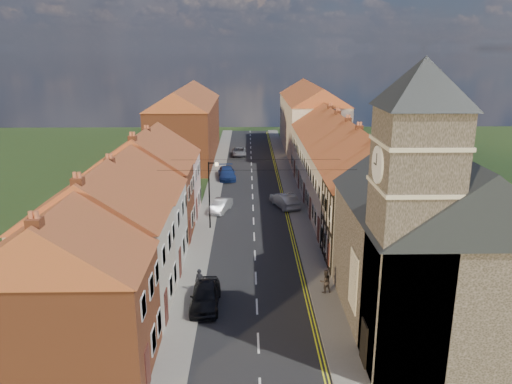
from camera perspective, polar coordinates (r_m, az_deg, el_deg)
The scene contains 26 objects.
ground at distance 26.79m, azimuth 0.36°, elevation -19.22°, with size 160.00×160.00×0.00m, color #223918.
road at distance 54.12m, azimuth -0.39°, elevation -0.53°, with size 7.00×90.00×0.02m, color black.
pavement_left at distance 54.24m, azimuth -5.04°, elevation -0.50°, with size 1.80×90.00×0.12m, color gray.
pavement_right at distance 54.33m, azimuth 4.26°, elevation -0.46°, with size 1.80×90.00×0.12m, color gray.
church at distance 28.72m, azimuth 19.29°, elevation -4.40°, with size 11.25×14.25×15.20m.
cottage_r_tudor at distance 37.57m, azimuth 14.18°, elevation -1.47°, with size 8.30×5.20×9.00m.
cottage_r_white_near at distance 42.60m, azimuth 12.39°, elevation 0.72°, with size 8.30×6.00×9.00m.
cottage_r_cream_mid at distance 47.70m, azimuth 10.94°, elevation 2.45°, with size 8.30×5.20×9.00m.
cottage_r_pink at distance 52.86m, azimuth 9.77°, elevation 3.83°, with size 8.30×6.00×9.00m.
cottage_r_white_far at distance 58.07m, azimuth 8.81°, elevation 4.97°, with size 8.30×5.20×9.00m.
cottage_r_cream_far at distance 63.30m, azimuth 8.00°, elevation 5.91°, with size 8.30×6.00×9.00m.
cottage_l_brick_near at distance 25.82m, azimuth -21.09°, elevation -10.55°, with size 8.30×5.70×8.80m.
cottage_l_cream at distance 30.79m, azimuth -17.54°, elevation -5.56°, with size 8.30×6.30×9.10m.
cottage_l_white at distance 36.65m, azimuth -14.79°, elevation -2.12°, with size 8.30×6.90×8.80m.
cottage_l_brick_mid at distance 42.30m, azimuth -12.92°, elevation 0.65°, with size 8.30×5.70×9.10m.
cottage_l_pink at distance 47.85m, azimuth -11.53°, elevation 2.32°, with size 8.30×6.30×8.80m.
block_right_far at distance 78.16m, azimuth 6.31°, elevation 8.49°, with size 8.30×24.20×10.50m.
block_left_far at distance 73.11m, azimuth -7.95°, elevation 7.92°, with size 8.30×24.20×10.50m.
lamppost at distance 43.65m, azimuth -5.26°, elevation 0.13°, with size 0.88×0.15×6.00m.
car_near at distance 31.72m, azimuth -5.81°, elevation -11.70°, with size 1.76×4.37×1.49m, color black.
car_mid at distance 49.08m, azimuth -4.06°, elevation -1.56°, with size 1.35×3.87×1.28m, color #A4A8AC.
car_far at distance 61.50m, azimuth -3.35°, elevation 2.16°, with size 2.02×4.97×1.44m, color navy.
car_distant at distance 74.92m, azimuth -1.94°, elevation 4.63°, with size 2.05×4.44×1.23m, color #96989D.
pedestrian_left at distance 33.09m, azimuth -6.48°, elevation -10.10°, with size 0.60×0.39×1.64m, color black.
pedestrian_right at distance 33.26m, azimuth 7.92°, elevation -10.07°, with size 0.77×0.60×1.58m, color black.
car_mid_b at distance 50.44m, azimuth 3.30°, elevation -0.93°, with size 1.58×4.54×1.49m, color #9DA0A4.
Camera 1 is at (-0.54, -21.86, 15.48)m, focal length 35.00 mm.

